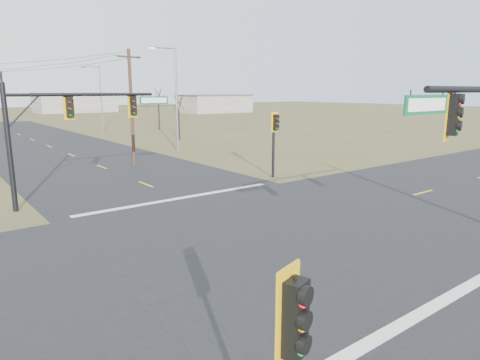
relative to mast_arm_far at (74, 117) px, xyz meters
The scene contains 15 objects.
ground 12.18m from the mast_arm_far, 65.72° to the right, with size 320.00×320.00×0.00m, color brown.
road_ew 12.17m from the mast_arm_far, 65.72° to the right, with size 160.00×14.00×0.02m, color black.
road_ns 12.17m from the mast_arm_far, 65.72° to the right, with size 14.00×160.00×0.02m, color black.
stop_bar_near 18.93m from the mast_arm_far, 75.38° to the right, with size 12.00×0.40×0.01m, color silver.
stop_bar_far 7.07m from the mast_arm_far, 30.98° to the right, with size 12.00×0.40×0.01m, color silver.
mast_arm_far is the anchor object (origin of this frame).
pedestal_signal_ne 12.88m from the mast_arm_far, ahead, with size 0.60×0.53×4.52m.
pedestal_signal_sw 19.96m from the mast_arm_far, 99.31° to the right, with size 0.65×0.55×3.77m.
utility_pole_near 11.30m from the mast_arm_far, 51.70° to the left, with size 2.15×0.74×9.03m.
streetlight_a 19.58m from the mast_arm_far, 45.75° to the left, with size 2.80×0.45×9.99m.
streetlight_b 40.06m from the mast_arm_far, 68.66° to the left, with size 2.61×0.37×9.33m.
bare_tree_c 29.87m from the mast_arm_far, 50.28° to the left, with size 2.95×2.95×5.86m.
bare_tree_d 43.37m from the mast_arm_far, 57.54° to the left, with size 2.60×2.60×6.78m.
warehouse_mid 104.05m from the mast_arm_far, 73.45° to the left, with size 20.00×12.00×5.00m, color #AAA497.
warehouse_right 95.63m from the mast_arm_far, 51.40° to the left, with size 18.00×10.00×4.50m, color #AAA497.
Camera 1 is at (-11.42, -12.91, 5.92)m, focal length 32.00 mm.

